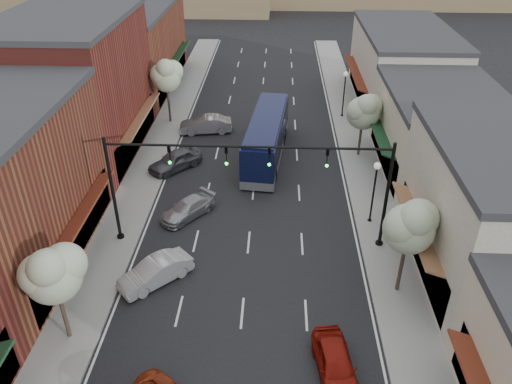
# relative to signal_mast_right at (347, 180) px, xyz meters

# --- Properties ---
(ground) EXTENTS (160.00, 160.00, 0.00)m
(ground) POSITION_rel_signal_mast_right_xyz_m (-5.62, -8.00, -4.62)
(ground) COLOR black
(ground) RESTS_ON ground
(sidewalk_left) EXTENTS (2.80, 73.00, 0.15)m
(sidewalk_left) POSITION_rel_signal_mast_right_xyz_m (-14.02, 10.50, -4.55)
(sidewalk_left) COLOR gray
(sidewalk_left) RESTS_ON ground
(sidewalk_right) EXTENTS (2.80, 73.00, 0.15)m
(sidewalk_right) POSITION_rel_signal_mast_right_xyz_m (2.78, 10.50, -4.55)
(sidewalk_right) COLOR gray
(sidewalk_right) RESTS_ON ground
(curb_left) EXTENTS (0.25, 73.00, 0.17)m
(curb_left) POSITION_rel_signal_mast_right_xyz_m (-12.62, 10.50, -4.55)
(curb_left) COLOR gray
(curb_left) RESTS_ON ground
(curb_right) EXTENTS (0.25, 73.00, 0.17)m
(curb_right) POSITION_rel_signal_mast_right_xyz_m (1.38, 10.50, -4.55)
(curb_right) COLOR gray
(curb_right) RESTS_ON ground
(bldg_left_midfar) EXTENTS (10.14, 14.10, 10.90)m
(bldg_left_midfar) POSITION_rel_signal_mast_right_xyz_m (-19.86, 12.00, 0.78)
(bldg_left_midfar) COLOR maroon
(bldg_left_midfar) RESTS_ON ground
(bldg_left_far) EXTENTS (10.14, 18.10, 8.40)m
(bldg_left_far) POSITION_rel_signal_mast_right_xyz_m (-19.84, 28.00, -0.46)
(bldg_left_far) COLOR brown
(bldg_left_far) RESTS_ON ground
(bldg_right_midnear) EXTENTS (9.14, 12.10, 7.90)m
(bldg_right_midnear) POSITION_rel_signal_mast_right_xyz_m (8.10, -2.00, -0.72)
(bldg_right_midnear) COLOR beige
(bldg_right_midnear) RESTS_ON ground
(bldg_right_midfar) EXTENTS (9.14, 12.10, 6.40)m
(bldg_right_midfar) POSITION_rel_signal_mast_right_xyz_m (8.08, 10.00, -1.46)
(bldg_right_midfar) COLOR #BDB196
(bldg_right_midfar) RESTS_ON ground
(bldg_right_far) EXTENTS (9.14, 16.10, 7.40)m
(bldg_right_far) POSITION_rel_signal_mast_right_xyz_m (8.09, 24.00, -0.96)
(bldg_right_far) COLOR beige
(bldg_right_far) RESTS_ON ground
(signal_mast_right) EXTENTS (8.22, 0.46, 7.00)m
(signal_mast_right) POSITION_rel_signal_mast_right_xyz_m (0.00, 0.00, 0.00)
(signal_mast_right) COLOR black
(signal_mast_right) RESTS_ON ground
(signal_mast_left) EXTENTS (8.22, 0.46, 7.00)m
(signal_mast_left) POSITION_rel_signal_mast_right_xyz_m (-11.24, 0.00, 0.00)
(signal_mast_left) COLOR black
(signal_mast_left) RESTS_ON ground
(tree_right_near) EXTENTS (2.85, 2.65, 5.95)m
(tree_right_near) POSITION_rel_signal_mast_right_xyz_m (2.73, -4.05, -0.17)
(tree_right_near) COLOR #47382B
(tree_right_near) RESTS_ON ground
(tree_right_far) EXTENTS (2.85, 2.65, 5.43)m
(tree_right_far) POSITION_rel_signal_mast_right_xyz_m (2.73, 11.95, -0.63)
(tree_right_far) COLOR #47382B
(tree_right_far) RESTS_ON ground
(tree_left_near) EXTENTS (2.85, 2.65, 5.69)m
(tree_left_near) POSITION_rel_signal_mast_right_xyz_m (-13.87, -8.05, -0.40)
(tree_left_near) COLOR #47382B
(tree_left_near) RESTS_ON ground
(tree_left_far) EXTENTS (2.85, 2.65, 6.13)m
(tree_left_far) POSITION_rel_signal_mast_right_xyz_m (-13.87, 17.95, -0.02)
(tree_left_far) COLOR #47382B
(tree_left_far) RESTS_ON ground
(lamp_post_near) EXTENTS (0.44, 0.44, 4.44)m
(lamp_post_near) POSITION_rel_signal_mast_right_xyz_m (2.18, 2.50, -1.62)
(lamp_post_near) COLOR black
(lamp_post_near) RESTS_ON ground
(lamp_post_far) EXTENTS (0.44, 0.44, 4.44)m
(lamp_post_far) POSITION_rel_signal_mast_right_xyz_m (2.18, 20.00, -1.62)
(lamp_post_far) COLOR black
(lamp_post_far) RESTS_ON ground
(coach_bus) EXTENTS (3.58, 11.51, 3.47)m
(coach_bus) POSITION_rel_signal_mast_right_xyz_m (-4.82, 11.45, -2.81)
(coach_bus) COLOR #0D1134
(coach_bus) RESTS_ON ground
(red_hatchback) EXTENTS (2.18, 4.28, 1.40)m
(red_hatchback) POSITION_rel_signal_mast_right_xyz_m (-1.21, -9.60, -3.92)
(red_hatchback) COLOR maroon
(red_hatchback) RESTS_ON ground
(parked_car_b) EXTENTS (4.07, 3.99, 1.39)m
(parked_car_b) POSITION_rel_signal_mast_right_xyz_m (-10.56, -3.79, -3.93)
(parked_car_b) COLOR silver
(parked_car_b) RESTS_ON ground
(parked_car_c) EXTENTS (3.85, 4.25, 1.19)m
(parked_car_c) POSITION_rel_signal_mast_right_xyz_m (-9.82, 2.73, -4.03)
(parked_car_c) COLOR #9E9DA2
(parked_car_c) RESTS_ON ground
(parked_car_d) EXTENTS (4.28, 4.43, 1.50)m
(parked_car_d) POSITION_rel_signal_mast_right_xyz_m (-11.82, 9.16, -3.87)
(parked_car_d) COLOR #505157
(parked_car_d) RESTS_ON ground
(parked_car_e) EXTENTS (4.77, 2.28, 1.51)m
(parked_car_e) POSITION_rel_signal_mast_right_xyz_m (-10.33, 15.98, -3.87)
(parked_car_e) COLOR #A2A3A8
(parked_car_e) RESTS_ON ground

